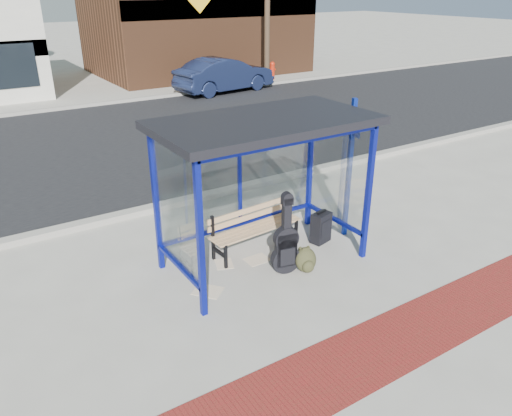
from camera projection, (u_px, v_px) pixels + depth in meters
ground at (264, 261)px, 8.29m from camera, size 120.00×120.00×0.00m
brick_paver_strip at (377, 349)px, 6.29m from camera, size 60.00×1.00×0.01m
curb_near at (188, 200)px, 10.49m from camera, size 60.00×0.25×0.12m
street_asphalt at (112, 143)px, 14.43m from camera, size 60.00×10.00×0.00m
curb_far at (68, 107)px, 18.32m from camera, size 60.00×0.25×0.12m
far_sidewalk at (56, 100)px, 19.80m from camera, size 60.00×4.00×0.01m
bus_shelter at (262, 140)px, 7.49m from camera, size 3.30×1.80×2.42m
storefront_brown at (195, 6)px, 25.10m from camera, size 10.00×7.08×6.40m
bench at (254, 225)px, 8.50m from camera, size 1.72×0.54×0.80m
guitar_bag at (286, 246)px, 7.80m from camera, size 0.49×0.23×1.29m
suitcase at (321, 228)px, 8.80m from camera, size 0.39×0.30×0.61m
backpack at (306, 261)px, 7.93m from camera, size 0.40×0.38×0.41m
sign_post at (350, 161)px, 8.63m from camera, size 0.13×0.31×2.51m
newspaper_a at (224, 264)px, 8.21m from camera, size 0.38×0.42×0.01m
newspaper_b at (208, 291)px, 7.49m from camera, size 0.52×0.53×0.01m
newspaper_c at (257, 260)px, 8.34m from camera, size 0.40×0.32×0.01m
parked_car at (224, 75)px, 20.98m from camera, size 4.48×2.08×1.42m
fire_hydrant at (272, 70)px, 23.83m from camera, size 0.37×0.25×0.83m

